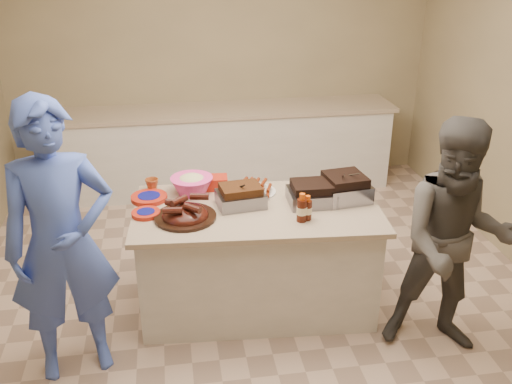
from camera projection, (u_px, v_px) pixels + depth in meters
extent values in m
cube|color=#47230F|center=(241.00, 205.00, 4.04)|extent=(0.35, 0.29, 0.10)
cube|color=black|center=(311.00, 203.00, 4.08)|extent=(0.33, 0.28, 0.10)
cube|color=gray|center=(344.00, 198.00, 4.15)|extent=(0.36, 0.36, 0.13)
cylinder|color=silver|center=(256.00, 193.00, 4.24)|extent=(0.39, 0.39, 0.05)
cube|color=orange|center=(335.00, 188.00, 4.31)|extent=(0.29, 0.22, 0.08)
cylinder|color=#3B1207|center=(301.00, 221.00, 3.83)|extent=(0.07, 0.07, 0.20)
cylinder|color=#3B1207|center=(307.00, 219.00, 3.85)|extent=(0.06, 0.06, 0.18)
cylinder|color=orange|center=(240.00, 198.00, 4.15)|extent=(0.04, 0.04, 0.11)
imported|color=silver|center=(252.00, 195.00, 4.20)|extent=(0.14, 0.05, 0.14)
cylinder|color=#A72010|center=(149.00, 200.00, 4.13)|extent=(0.28, 0.28, 0.03)
cylinder|color=#A72010|center=(146.00, 215.00, 3.90)|extent=(0.21, 0.21, 0.03)
imported|color=#99481E|center=(153.00, 190.00, 4.27)|extent=(0.11, 0.10, 0.10)
cube|color=#A72010|center=(215.00, 188.00, 4.31)|extent=(0.20, 0.15, 0.09)
imported|color=#4460C9|center=(81.00, 363.00, 3.75)|extent=(1.04, 1.90, 0.43)
imported|color=#504D48|center=(438.00, 342.00, 3.94)|extent=(1.19, 1.76, 0.61)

